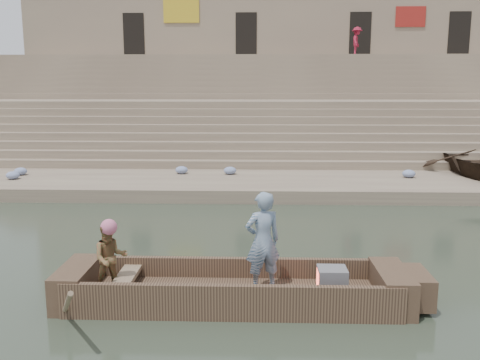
{
  "coord_description": "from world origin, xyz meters",
  "views": [
    {
      "loc": [
        -1.27,
        -9.02,
        3.49
      ],
      "look_at": [
        -1.65,
        2.37,
        1.4
      ],
      "focal_mm": 38.7,
      "sensor_mm": 36.0,
      "label": 1
    }
  ],
  "objects_px": {
    "standing_man": "(263,241)",
    "television": "(331,280)",
    "main_rowboat": "(233,297)",
    "pedestrian": "(357,41)",
    "rowing_man": "(110,258)"
  },
  "relations": [
    {
      "from": "standing_man",
      "to": "television",
      "type": "distance_m",
      "value": 1.26
    },
    {
      "from": "television",
      "to": "main_rowboat",
      "type": "bearing_deg",
      "value": 180.0
    },
    {
      "from": "standing_man",
      "to": "television",
      "type": "height_order",
      "value": "standing_man"
    },
    {
      "from": "standing_man",
      "to": "pedestrian",
      "type": "distance_m",
      "value": 24.56
    },
    {
      "from": "main_rowboat",
      "to": "pedestrian",
      "type": "distance_m",
      "value": 24.96
    },
    {
      "from": "television",
      "to": "pedestrian",
      "type": "xyz_separation_m",
      "value": [
        4.58,
        23.45,
        5.6
      ]
    },
    {
      "from": "main_rowboat",
      "to": "television",
      "type": "relative_size",
      "value": 10.87
    },
    {
      "from": "rowing_man",
      "to": "pedestrian",
      "type": "height_order",
      "value": "pedestrian"
    },
    {
      "from": "main_rowboat",
      "to": "pedestrian",
      "type": "relative_size",
      "value": 3.04
    },
    {
      "from": "television",
      "to": "pedestrian",
      "type": "bearing_deg",
      "value": 78.95
    },
    {
      "from": "rowing_man",
      "to": "television",
      "type": "relative_size",
      "value": 2.47
    },
    {
      "from": "rowing_man",
      "to": "pedestrian",
      "type": "relative_size",
      "value": 0.69
    },
    {
      "from": "main_rowboat",
      "to": "television",
      "type": "bearing_deg",
      "value": -0.0
    },
    {
      "from": "main_rowboat",
      "to": "rowing_man",
      "type": "xyz_separation_m",
      "value": [
        -1.95,
        -0.11,
        0.68
      ]
    },
    {
      "from": "rowing_man",
      "to": "pedestrian",
      "type": "xyz_separation_m",
      "value": [
        8.11,
        23.56,
        5.23
      ]
    }
  ]
}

